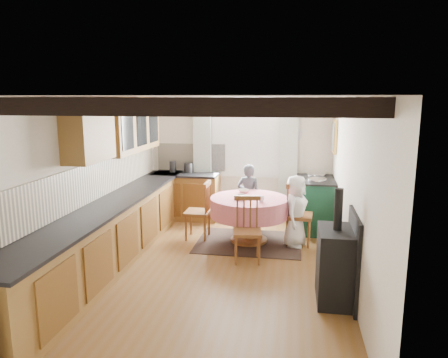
% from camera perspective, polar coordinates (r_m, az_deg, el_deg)
% --- Properties ---
extents(floor, '(3.60, 5.50, 0.00)m').
position_cam_1_polar(floor, '(6.04, -1.29, -12.24)').
color(floor, brown).
rests_on(floor, ground).
extents(ceiling, '(3.60, 5.50, 0.00)m').
position_cam_1_polar(ceiling, '(5.55, -1.40, 11.19)').
color(ceiling, white).
rests_on(ceiling, ground).
extents(wall_back, '(3.60, 0.00, 2.40)m').
position_cam_1_polar(wall_back, '(8.35, 2.23, 2.86)').
color(wall_back, silver).
rests_on(wall_back, ground).
extents(wall_front, '(3.60, 0.00, 2.40)m').
position_cam_1_polar(wall_front, '(3.13, -11.13, -11.45)').
color(wall_front, silver).
rests_on(wall_front, ground).
extents(wall_left, '(0.00, 5.50, 2.40)m').
position_cam_1_polar(wall_left, '(6.26, -17.74, -0.41)').
color(wall_left, silver).
rests_on(wall_left, ground).
extents(wall_right, '(0.00, 5.50, 2.40)m').
position_cam_1_polar(wall_right, '(5.62, 16.99, -1.62)').
color(wall_right, silver).
rests_on(wall_right, ground).
extents(beam_a, '(3.60, 0.16, 0.16)m').
position_cam_1_polar(beam_a, '(3.60, -7.55, 9.75)').
color(beam_a, black).
rests_on(beam_a, ceiling).
extents(beam_b, '(3.60, 0.16, 0.16)m').
position_cam_1_polar(beam_b, '(4.57, -3.82, 10.07)').
color(beam_b, black).
rests_on(beam_b, ceiling).
extents(beam_c, '(3.60, 0.16, 0.16)m').
position_cam_1_polar(beam_c, '(5.55, -1.40, 10.26)').
color(beam_c, black).
rests_on(beam_c, ceiling).
extents(beam_d, '(3.60, 0.16, 0.16)m').
position_cam_1_polar(beam_d, '(6.53, 0.30, 10.38)').
color(beam_d, black).
rests_on(beam_d, ceiling).
extents(beam_e, '(3.60, 0.16, 0.16)m').
position_cam_1_polar(beam_e, '(7.52, 1.55, 10.46)').
color(beam_e, black).
rests_on(beam_e, ceiling).
extents(splash_left, '(0.02, 4.50, 0.55)m').
position_cam_1_polar(splash_left, '(6.51, -16.39, 0.10)').
color(splash_left, beige).
rests_on(splash_left, wall_left).
extents(splash_back, '(1.40, 0.02, 0.55)m').
position_cam_1_polar(splash_back, '(8.51, -4.48, 3.00)').
color(splash_back, beige).
rests_on(splash_back, wall_back).
extents(base_cabinet_left, '(0.60, 5.30, 0.88)m').
position_cam_1_polar(base_cabinet_left, '(6.32, -14.90, -7.27)').
color(base_cabinet_left, brown).
rests_on(base_cabinet_left, floor).
extents(base_cabinet_back, '(1.30, 0.60, 0.88)m').
position_cam_1_polar(base_cabinet_back, '(8.40, -5.20, -2.40)').
color(base_cabinet_back, brown).
rests_on(base_cabinet_back, floor).
extents(worktop_left, '(0.64, 5.30, 0.04)m').
position_cam_1_polar(worktop_left, '(6.19, -14.94, -3.23)').
color(worktop_left, black).
rests_on(worktop_left, base_cabinet_left).
extents(worktop_back, '(1.30, 0.64, 0.04)m').
position_cam_1_polar(worktop_back, '(8.29, -5.29, 0.66)').
color(worktop_back, black).
rests_on(worktop_back, base_cabinet_back).
extents(wall_cabinet_glass, '(0.34, 1.80, 0.90)m').
position_cam_1_polar(wall_cabinet_glass, '(7.18, -12.49, 7.30)').
color(wall_cabinet_glass, brown).
rests_on(wall_cabinet_glass, wall_left).
extents(wall_cabinet_solid, '(0.34, 0.90, 0.70)m').
position_cam_1_polar(wall_cabinet_solid, '(5.82, -18.00, 5.72)').
color(wall_cabinet_solid, brown).
rests_on(wall_cabinet_solid, wall_left).
extents(window_frame, '(1.34, 0.03, 1.54)m').
position_cam_1_polar(window_frame, '(8.27, 2.93, 5.57)').
color(window_frame, white).
rests_on(window_frame, wall_back).
extents(window_pane, '(1.20, 0.01, 1.40)m').
position_cam_1_polar(window_pane, '(8.28, 2.93, 5.58)').
color(window_pane, white).
rests_on(window_pane, wall_back).
extents(curtain_left, '(0.35, 0.10, 2.10)m').
position_cam_1_polar(curtain_left, '(8.39, -2.95, 2.21)').
color(curtain_left, beige).
rests_on(curtain_left, wall_back).
extents(curtain_right, '(0.35, 0.10, 2.10)m').
position_cam_1_polar(curtain_right, '(8.20, 8.74, 1.88)').
color(curtain_right, beige).
rests_on(curtain_right, wall_back).
extents(curtain_rod, '(2.00, 0.03, 0.03)m').
position_cam_1_polar(curtain_rod, '(8.15, 2.90, 9.72)').
color(curtain_rod, black).
rests_on(curtain_rod, wall_back).
extents(wall_picture, '(0.04, 0.50, 0.60)m').
position_cam_1_polar(wall_picture, '(7.81, 14.88, 5.63)').
color(wall_picture, gold).
rests_on(wall_picture, wall_right).
extents(wall_plate, '(0.30, 0.02, 0.30)m').
position_cam_1_polar(wall_plate, '(8.19, 9.57, 6.09)').
color(wall_plate, silver).
rests_on(wall_plate, wall_back).
extents(rug, '(1.72, 1.33, 0.01)m').
position_cam_1_polar(rug, '(7.09, 3.40, -8.60)').
color(rug, '#2C2219').
rests_on(rug, floor).
extents(dining_table, '(1.28, 1.28, 0.77)m').
position_cam_1_polar(dining_table, '(6.97, 3.43, -5.65)').
color(dining_table, '#DC7C89').
rests_on(dining_table, floor).
extents(chair_near, '(0.47, 0.49, 0.96)m').
position_cam_1_polar(chair_near, '(6.17, 3.21, -6.95)').
color(chair_near, brown).
rests_on(chair_near, floor).
extents(chair_left, '(0.45, 0.43, 1.00)m').
position_cam_1_polar(chair_left, '(7.16, -3.64, -4.26)').
color(chair_left, brown).
rests_on(chair_left, floor).
extents(chair_right, '(0.50, 0.48, 1.05)m').
position_cam_1_polar(chair_right, '(6.97, 10.22, -4.62)').
color(chair_right, brown).
rests_on(chair_right, floor).
extents(aga_range, '(0.68, 1.05, 0.97)m').
position_cam_1_polar(aga_range, '(7.80, 12.37, -3.33)').
color(aga_range, '#113824').
rests_on(aga_range, floor).
extents(cast_iron_stove, '(0.41, 0.68, 1.37)m').
position_cam_1_polar(cast_iron_stove, '(5.11, 15.10, -8.79)').
color(cast_iron_stove, black).
rests_on(cast_iron_stove, floor).
extents(child_far, '(0.48, 0.36, 1.20)m').
position_cam_1_polar(child_far, '(7.69, 3.38, -2.40)').
color(child_far, '#3D444C').
rests_on(child_far, floor).
extents(child_right, '(0.53, 0.66, 1.17)m').
position_cam_1_polar(child_right, '(6.85, 9.75, -4.34)').
color(child_right, white).
rests_on(child_right, floor).
extents(bowl_a, '(0.32, 0.32, 0.06)m').
position_cam_1_polar(bowl_a, '(6.77, 2.35, -2.50)').
color(bowl_a, silver).
rests_on(bowl_a, dining_table).
extents(bowl_b, '(0.23, 0.23, 0.06)m').
position_cam_1_polar(bowl_b, '(7.23, 2.71, -1.64)').
color(bowl_b, silver).
rests_on(bowl_b, dining_table).
extents(cup, '(0.13, 0.13, 0.09)m').
position_cam_1_polar(cup, '(6.59, 5.14, -2.77)').
color(cup, silver).
rests_on(cup, dining_table).
extents(canister_tall, '(0.13, 0.13, 0.22)m').
position_cam_1_polar(canister_tall, '(8.40, -7.01, 1.68)').
color(canister_tall, '#262628').
rests_on(canister_tall, worktop_back).
extents(canister_wide, '(0.18, 0.18, 0.20)m').
position_cam_1_polar(canister_wide, '(8.31, -4.88, 1.54)').
color(canister_wide, '#262628').
rests_on(canister_wide, worktop_back).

